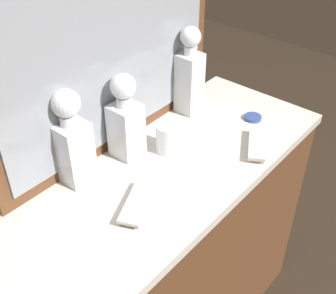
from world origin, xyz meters
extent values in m
cube|color=brown|center=(0.00, 0.00, 0.42)|extent=(1.14, 0.45, 0.84)
cube|color=silver|center=(0.00, 0.00, 0.86)|extent=(1.17, 0.46, 0.03)
cube|color=brown|center=(0.00, 0.22, 1.24)|extent=(0.88, 0.03, 0.73)
cube|color=gray|center=(0.00, 0.20, 1.24)|extent=(0.80, 0.01, 0.65)
cube|color=white|center=(0.30, 0.16, 0.98)|extent=(0.08, 0.08, 0.22)
cube|color=#8C4C14|center=(0.30, 0.16, 0.94)|extent=(0.07, 0.07, 0.14)
cylinder|color=white|center=(0.30, 0.16, 1.11)|extent=(0.04, 0.04, 0.03)
sphere|color=white|center=(0.30, 0.16, 1.15)|extent=(0.07, 0.07, 0.07)
cube|color=white|center=(-0.02, 0.15, 0.96)|extent=(0.09, 0.09, 0.17)
cube|color=#8C4C14|center=(-0.02, 0.15, 0.94)|extent=(0.07, 0.07, 0.13)
cylinder|color=white|center=(-0.02, 0.15, 1.06)|extent=(0.05, 0.05, 0.03)
sphere|color=white|center=(-0.02, 0.15, 1.11)|extent=(0.08, 0.08, 0.08)
cube|color=white|center=(-0.21, 0.18, 0.97)|extent=(0.09, 0.09, 0.19)
cube|color=#8C4C14|center=(-0.21, 0.18, 0.93)|extent=(0.08, 0.08, 0.11)
cylinder|color=white|center=(-0.21, 0.18, 1.08)|extent=(0.05, 0.05, 0.03)
sphere|color=white|center=(-0.21, 0.18, 1.13)|extent=(0.08, 0.08, 0.08)
cylinder|color=white|center=(0.07, 0.06, 0.92)|extent=(0.08, 0.08, 0.10)
cylinder|color=silver|center=(0.07, 0.06, 0.88)|extent=(0.07, 0.07, 0.01)
cube|color=#B7A88C|center=(-0.18, -0.05, 0.88)|extent=(0.16, 0.11, 0.01)
cube|color=beige|center=(-0.18, -0.05, 0.89)|extent=(0.18, 0.13, 0.01)
cube|color=#B7A88C|center=(0.26, -0.15, 0.88)|extent=(0.16, 0.12, 0.01)
cube|color=beige|center=(0.26, -0.15, 0.89)|extent=(0.17, 0.13, 0.01)
cylinder|color=#33478C|center=(0.40, -0.05, 0.88)|extent=(0.06, 0.06, 0.01)
camera|label=1|loc=(-0.79, -0.66, 1.72)|focal=46.85mm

